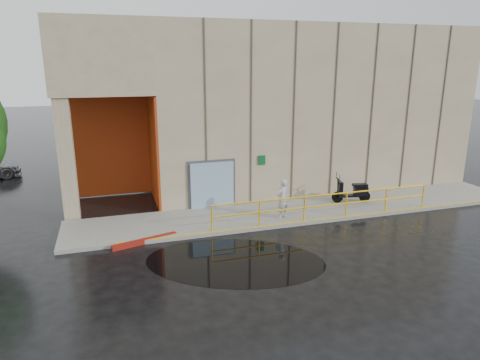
% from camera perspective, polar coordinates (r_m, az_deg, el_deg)
% --- Properties ---
extents(ground, '(120.00, 120.00, 0.00)m').
position_cam_1_polar(ground, '(13.68, 1.50, -11.94)').
color(ground, black).
rests_on(ground, ground).
extents(sidewalk, '(20.00, 3.00, 0.15)m').
position_cam_1_polar(sidewalk, '(18.91, 8.64, -3.98)').
color(sidewalk, gray).
rests_on(sidewalk, ground).
extents(building, '(20.00, 10.17, 8.00)m').
position_cam_1_polar(building, '(24.33, 4.69, 10.40)').
color(building, gray).
rests_on(building, ground).
extents(guardrail, '(9.56, 0.06, 1.03)m').
position_cam_1_polar(guardrail, '(17.69, 11.34, -3.40)').
color(guardrail, yellow).
rests_on(guardrail, sidewalk).
extents(person, '(0.71, 0.63, 1.63)m').
position_cam_1_polar(person, '(17.41, 5.67, -2.49)').
color(person, '#BCBDC1').
rests_on(person, sidewalk).
extents(scooter, '(1.80, 0.92, 1.37)m').
position_cam_1_polar(scooter, '(19.94, 14.75, -0.71)').
color(scooter, black).
rests_on(scooter, sidewalk).
extents(red_curb, '(2.36, 0.83, 0.18)m').
position_cam_1_polar(red_curb, '(15.88, -12.54, -7.95)').
color(red_curb, maroon).
rests_on(red_curb, ground).
extents(puddle, '(6.82, 5.60, 0.01)m').
position_cam_1_polar(puddle, '(14.23, -0.67, -10.78)').
color(puddle, black).
rests_on(puddle, ground).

